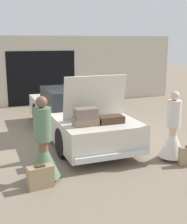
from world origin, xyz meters
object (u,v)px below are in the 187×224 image
object	(u,v)px
car	(76,115)
person_left	(43,151)
suitcase_beside_left_person	(40,177)
person_right	(173,136)

from	to	relation	value
car	person_left	xyz separation A→B (m)	(-1.45, -2.56, -0.01)
car	suitcase_beside_left_person	xyz separation A→B (m)	(-1.58, -2.85, -0.39)
car	person_right	world-z (taller)	car
car	person_right	distance (m)	2.90
suitcase_beside_left_person	person_right	bearing A→B (deg)	6.39
person_right	person_left	bearing A→B (deg)	100.05
car	person_left	bearing A→B (deg)	-119.58
car	person_left	size ratio (longest dim) A/B	3.10
person_left	person_right	size ratio (longest dim) A/B	1.05
person_left	car	bearing A→B (deg)	160.38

